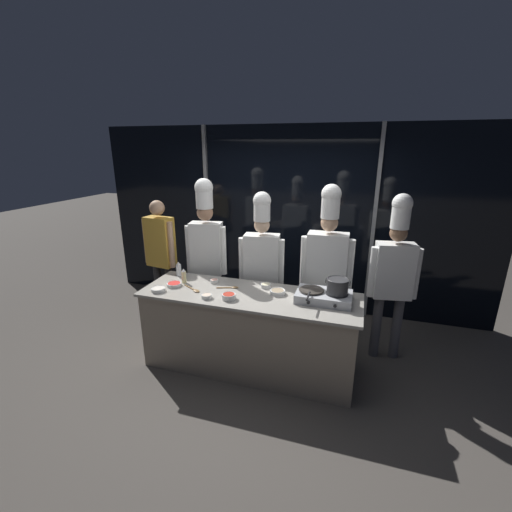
{
  "coord_description": "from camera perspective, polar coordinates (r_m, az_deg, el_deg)",
  "views": [
    {
      "loc": [
        1.07,
        -3.19,
        2.41
      ],
      "look_at": [
        0.0,
        0.25,
        1.25
      ],
      "focal_mm": 24.0,
      "sensor_mm": 36.0,
      "label": 1
    }
  ],
  "objects": [
    {
      "name": "prep_bowl_mushrooms",
      "position": [
        3.68,
        3.61,
        -5.94
      ],
      "size": [
        0.17,
        0.17,
        0.05
      ],
      "color": "white",
      "rests_on": "demo_counter"
    },
    {
      "name": "ground_plane",
      "position": [
        4.13,
        -1.08,
        -17.72
      ],
      "size": [
        24.0,
        24.0,
        0.0
      ],
      "primitive_type": "plane",
      "color": "#47423D"
    },
    {
      "name": "serving_spoon_slotted",
      "position": [
        3.82,
        -10.21,
        -5.59
      ],
      "size": [
        0.26,
        0.17,
        0.02
      ],
      "color": "olive",
      "rests_on": "demo_counter"
    },
    {
      "name": "chef_pastry",
      "position": [
        4.08,
        22.01,
        -1.88
      ],
      "size": [
        0.53,
        0.28,
        1.94
      ],
      "rotation": [
        0.0,
        0.0,
        3.31
      ],
      "color": "#4C4C51",
      "rests_on": "ground_plane"
    },
    {
      "name": "squeeze_bottle_oil",
      "position": [
        4.03,
        -11.93,
        -3.27
      ],
      "size": [
        0.05,
        0.05,
        0.17
      ],
      "color": "beige",
      "rests_on": "demo_counter"
    },
    {
      "name": "prep_bowl_chicken",
      "position": [
        3.62,
        -8.21,
        -6.61
      ],
      "size": [
        0.11,
        0.11,
        0.04
      ],
      "color": "white",
      "rests_on": "demo_counter"
    },
    {
      "name": "frying_pan",
      "position": [
        3.56,
        9.23,
        -5.38
      ],
      "size": [
        0.26,
        0.45,
        0.04
      ],
      "color": "#38332D",
      "rests_on": "portable_stove"
    },
    {
      "name": "prep_bowl_chili_flakes",
      "position": [
        3.57,
        -4.56,
        -6.67
      ],
      "size": [
        0.15,
        0.15,
        0.06
      ],
      "color": "white",
      "rests_on": "demo_counter"
    },
    {
      "name": "serving_spoon_solid",
      "position": [
        3.84,
        -4.02,
        -5.25
      ],
      "size": [
        0.24,
        0.11,
        0.02
      ],
      "color": "olive",
      "rests_on": "demo_counter"
    },
    {
      "name": "prep_bowl_onion",
      "position": [
        3.89,
        -15.98,
        -5.36
      ],
      "size": [
        0.15,
        0.15,
        0.04
      ],
      "color": "white",
      "rests_on": "demo_counter"
    },
    {
      "name": "prep_bowl_shrimp",
      "position": [
        3.99,
        -6.95,
        -4.13
      ],
      "size": [
        0.09,
        0.09,
        0.04
      ],
      "color": "white",
      "rests_on": "demo_counter"
    },
    {
      "name": "stock_pot",
      "position": [
        3.52,
        13.44,
        -4.84
      ],
      "size": [
        0.24,
        0.22,
        0.15
      ],
      "color": "#333335",
      "rests_on": "portable_stove"
    },
    {
      "name": "portable_stove",
      "position": [
        3.58,
        11.23,
        -6.6
      ],
      "size": [
        0.56,
        0.37,
        0.1
      ],
      "color": "#B2B5BA",
      "rests_on": "demo_counter"
    },
    {
      "name": "prep_bowl_bell_pepper",
      "position": [
        3.99,
        -13.49,
        -4.57
      ],
      "size": [
        0.17,
        0.17,
        0.04
      ],
      "color": "white",
      "rests_on": "demo_counter"
    },
    {
      "name": "chef_head",
      "position": [
        4.37,
        -8.27,
        1.92
      ],
      "size": [
        0.51,
        0.27,
        2.04
      ],
      "rotation": [
        0.0,
        0.0,
        3.31
      ],
      "color": "#2D3856",
      "rests_on": "ground_plane"
    },
    {
      "name": "prep_bowl_noodles",
      "position": [
        3.84,
        1.65,
        -4.9
      ],
      "size": [
        0.12,
        0.12,
        0.04
      ],
      "color": "white",
      "rests_on": "demo_counter"
    },
    {
      "name": "chef_sous",
      "position": [
        4.15,
        0.95,
        -0.43
      ],
      "size": [
        0.55,
        0.27,
        1.91
      ],
      "rotation": [
        0.0,
        0.0,
        3.27
      ],
      "color": "#4C4C51",
      "rests_on": "ground_plane"
    },
    {
      "name": "demo_counter",
      "position": [
        3.89,
        -1.12,
        -12.34
      ],
      "size": [
        2.36,
        0.75,
        0.9
      ],
      "color": "gray",
      "rests_on": "ground_plane"
    },
    {
      "name": "squeeze_bottle_clear",
      "position": [
        4.26,
        -12.76,
        -2.11
      ],
      "size": [
        0.06,
        0.06,
        0.18
      ],
      "color": "white",
      "rests_on": "demo_counter"
    },
    {
      "name": "person_guest",
      "position": [
        4.83,
        -15.62,
        1.07
      ],
      "size": [
        0.5,
        0.25,
        1.73
      ],
      "rotation": [
        0.0,
        0.0,
        2.99
      ],
      "color": "#232326",
      "rests_on": "ground_plane"
    },
    {
      "name": "chef_line",
      "position": [
        4.04,
        11.73,
        -0.68
      ],
      "size": [
        0.6,
        0.25,
        2.02
      ],
      "rotation": [
        0.0,
        0.0,
        3.16
      ],
      "color": "#2D3856",
      "rests_on": "ground_plane"
    },
    {
      "name": "window_wall_back",
      "position": [
        5.13,
        4.91,
        5.94
      ],
      "size": [
        5.86,
        0.09,
        2.7
      ],
      "color": "black",
      "rests_on": "ground_plane"
    }
  ]
}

